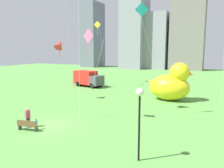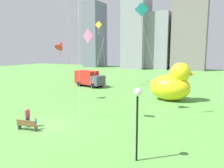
# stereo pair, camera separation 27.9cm
# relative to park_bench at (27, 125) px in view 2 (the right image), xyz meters

# --- Properties ---
(ground_plane) EXTENTS (140.00, 140.00, 0.00)m
(ground_plane) POSITION_rel_park_bench_xyz_m (0.86, 1.88, -0.48)
(ground_plane) COLOR #589743
(park_bench) EXTENTS (1.81, 0.76, 0.90)m
(park_bench) POSITION_rel_park_bench_xyz_m (0.00, 0.00, 0.00)
(park_bench) COLOR brown
(park_bench) RESTS_ON ground
(person_adult) EXTENTS (0.43, 0.43, 1.74)m
(person_adult) POSITION_rel_park_bench_xyz_m (-0.57, 0.63, 0.48)
(person_adult) COLOR #38476B
(person_adult) RESTS_ON ground
(person_child) EXTENTS (0.24, 0.24, 0.96)m
(person_child) POSITION_rel_park_bench_xyz_m (0.47, 0.51, 0.05)
(person_child) COLOR silver
(person_child) RESTS_ON ground
(giant_inflatable_duck) EXTENTS (6.06, 3.89, 5.02)m
(giant_inflatable_duck) POSITION_rel_park_bench_xyz_m (8.15, 16.80, 1.66)
(giant_inflatable_duck) COLOR yellow
(giant_inflatable_duck) RESTS_ON ground
(lamppost) EXTENTS (0.48, 0.48, 4.44)m
(lamppost) POSITION_rel_park_bench_xyz_m (9.93, -0.69, 2.98)
(lamppost) COLOR black
(lamppost) RESTS_ON ground
(box_truck) EXTENTS (6.04, 3.46, 2.85)m
(box_truck) POSITION_rel_park_bench_xyz_m (-7.78, 21.50, 0.96)
(box_truck) COLOR red
(box_truck) RESTS_ON ground
(city_skyline) EXTENTS (78.94, 10.58, 38.77)m
(city_skyline) POSITION_rel_park_bench_xyz_m (-7.20, 65.15, 13.99)
(city_skyline) COLOR slate
(city_skyline) RESTS_ON ground
(kite_teal) EXTENTS (3.39, 3.39, 10.91)m
(kite_teal) POSITION_rel_park_bench_xyz_m (7.25, 7.41, 9.35)
(kite_teal) COLOR silver
(kite_teal) RESTS_ON ground
(kite_pink) EXTENTS (2.23, 1.46, 8.47)m
(kite_pink) POSITION_rel_park_bench_xyz_m (3.31, 4.39, 7.07)
(kite_pink) COLOR silver
(kite_pink) RESTS_ON ground
(kite_yellow) EXTENTS (1.88, 2.28, 11.62)m
(kite_yellow) POSITION_rel_park_bench_xyz_m (-5.81, 21.87, 10.02)
(kite_yellow) COLOR silver
(kite_yellow) RESTS_ON ground
(kite_red) EXTENTS (2.15, 2.95, 8.09)m
(kite_red) POSITION_rel_park_bench_xyz_m (-4.91, 10.41, 6.82)
(kite_red) COLOR silver
(kite_red) RESTS_ON ground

